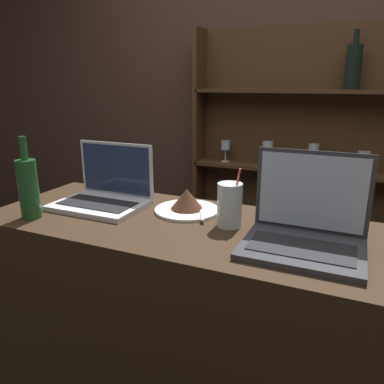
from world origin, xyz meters
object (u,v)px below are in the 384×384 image
(water_glass, at_px, (230,205))
(wine_bottle_green, at_px, (28,187))
(cake_plate, at_px, (187,203))
(laptop_far, at_px, (305,228))
(laptop_near, at_px, (105,192))

(water_glass, bearing_deg, wine_bottle_green, -162.82)
(cake_plate, distance_m, wine_bottle_green, 0.53)
(cake_plate, height_order, wine_bottle_green, wine_bottle_green)
(wine_bottle_green, bearing_deg, laptop_far, 8.70)
(water_glass, xyz_separation_m, wine_bottle_green, (-0.64, -0.20, 0.03))
(cake_plate, xyz_separation_m, wine_bottle_green, (-0.46, -0.27, 0.07))
(cake_plate, bearing_deg, laptop_far, -17.59)
(cake_plate, bearing_deg, wine_bottle_green, -149.59)
(laptop_near, relative_size, water_glass, 1.69)
(cake_plate, xyz_separation_m, water_glass, (0.18, -0.07, 0.04))
(laptop_near, height_order, cake_plate, laptop_near)
(cake_plate, bearing_deg, water_glass, -21.44)
(laptop_far, distance_m, cake_plate, 0.44)
(laptop_far, bearing_deg, laptop_near, 173.55)
(laptop_near, relative_size, wine_bottle_green, 1.17)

